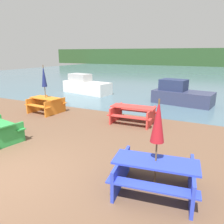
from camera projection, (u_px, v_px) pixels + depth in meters
ground_plane at (8, 176)px, 5.41m from camera, size 60.00×60.00×0.00m
water at (187, 73)px, 32.74m from camera, size 60.00×50.00×0.00m
far_treeline at (201, 57)px, 49.54m from camera, size 80.00×1.60×4.00m
picnic_table_blue at (155, 173)px, 4.71m from camera, size 1.97×1.62×0.73m
picnic_table_orange at (46, 104)px, 11.07m from camera, size 1.68×1.51×0.78m
picnic_table_red at (133, 113)px, 9.44m from camera, size 1.94×1.46×0.73m
umbrella_crimson at (158, 122)px, 4.41m from camera, size 0.29×0.29×2.08m
umbrella_navy at (44, 76)px, 10.72m from camera, size 0.26×0.26×2.39m
boat at (181, 95)px, 13.02m from camera, size 3.60×2.11×1.42m
boat_second at (86, 86)px, 16.47m from camera, size 4.06×2.11×1.42m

